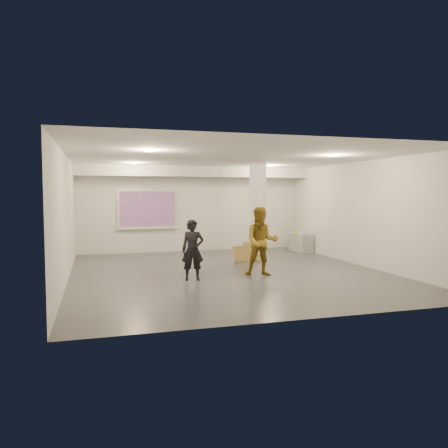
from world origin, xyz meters
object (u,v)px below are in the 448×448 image
object	(u,v)px
column	(258,212)
projection_screen	(148,209)
woman	(193,250)
credenza	(301,242)
man	(261,242)

from	to	relation	value
column	projection_screen	distance (m)	4.08
projection_screen	woman	xyz separation A→B (m)	(0.48, -5.21, -0.80)
projection_screen	credenza	distance (m)	5.58
credenza	woman	size ratio (longest dim) A/B	0.76
man	woman	bearing A→B (deg)	-160.30
man	column	bearing A→B (deg)	89.14
woman	man	world-z (taller)	man
column	credenza	world-z (taller)	column
woman	man	size ratio (longest dim) A/B	0.84
column	woman	bearing A→B (deg)	-135.62
credenza	man	xyz separation A→B (m)	(-3.06, -3.99, 0.55)
column	man	distance (m)	2.71
column	man	bearing A→B (deg)	-108.56
woman	man	distance (m)	1.78
projection_screen	man	bearing A→B (deg)	-66.31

